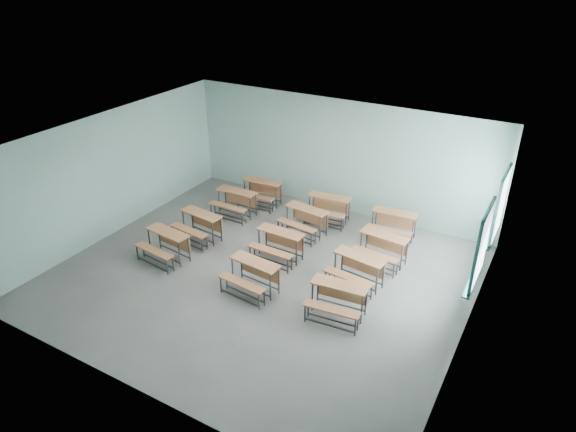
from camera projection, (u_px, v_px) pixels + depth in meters
name	position (u px, v px, depth m)	size (l,w,h in m)	color
room	(265.00, 214.00, 11.12)	(9.04, 8.04, 3.24)	slate
desk_unit_r0c0	(165.00, 242.00, 12.26)	(1.23, 0.90, 0.72)	#A4623B
desk_unit_r0c1	(252.00, 273.00, 11.10)	(1.22, 0.88, 0.72)	#A4623B
desk_unit_r0c2	(338.00, 296.00, 10.34)	(1.22, 0.88, 0.72)	#A4623B
desk_unit_r1c0	(199.00, 223.00, 13.12)	(1.24, 0.91, 0.72)	#A4623B
desk_unit_r1c1	(278.00, 242.00, 12.28)	(1.17, 0.80, 0.72)	#A4623B
desk_unit_r1c2	(357.00, 267.00, 11.29)	(1.23, 0.91, 0.72)	#A4623B
desk_unit_r2c0	(235.00, 199.00, 14.32)	(1.15, 0.77, 0.72)	#A4623B
desk_unit_r2c1	(304.00, 218.00, 13.36)	(1.23, 0.90, 0.72)	#A4623B
desk_unit_r2c2	(382.00, 245.00, 12.12)	(1.21, 0.87, 0.72)	#A4623B
desk_unit_r3c0	(261.00, 189.00, 14.93)	(1.19, 0.84, 0.72)	#A4623B
desk_unit_r3c1	(328.00, 205.00, 13.99)	(1.24, 0.91, 0.72)	#A4623B
desk_unit_r3c2	(393.00, 222.00, 13.16)	(1.20, 0.85, 0.72)	#A4623B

